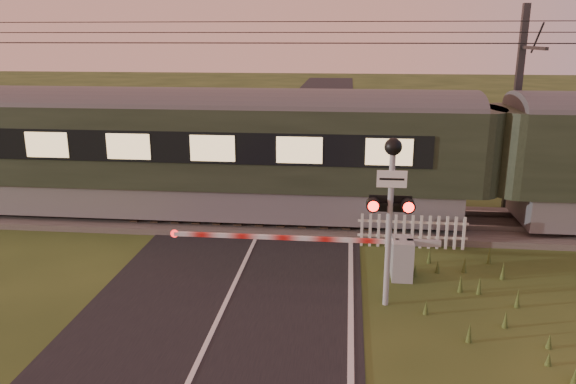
# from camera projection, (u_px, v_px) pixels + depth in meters

# --- Properties ---
(ground) EXTENTS (160.00, 160.00, 0.00)m
(ground) POSITION_uv_depth(u_px,v_px,m) (218.00, 319.00, 11.71)
(ground) COLOR #293D17
(ground) RESTS_ON ground
(road) EXTENTS (6.00, 140.00, 0.03)m
(road) POSITION_uv_depth(u_px,v_px,m) (217.00, 324.00, 11.48)
(road) COLOR black
(road) RESTS_ON ground
(track_bed) EXTENTS (140.00, 3.40, 0.39)m
(track_bed) POSITION_uv_depth(u_px,v_px,m) (264.00, 219.00, 17.91)
(track_bed) COLOR #47423D
(track_bed) RESTS_ON ground
(overhead_wires) EXTENTS (120.00, 0.62, 0.62)m
(overhead_wires) POSITION_uv_depth(u_px,v_px,m) (262.00, 35.00, 16.39)
(overhead_wires) COLOR black
(overhead_wires) RESTS_ON ground
(train) EXTENTS (41.36, 2.85, 3.85)m
(train) POSITION_uv_depth(u_px,v_px,m) (492.00, 158.00, 16.63)
(train) COLOR slate
(train) RESTS_ON ground
(boom_gate) EXTENTS (6.65, 0.76, 1.01)m
(boom_gate) POSITION_uv_depth(u_px,v_px,m) (388.00, 255.00, 13.63)
(boom_gate) COLOR gray
(boom_gate) RESTS_ON ground
(crossing_signal) EXTENTS (0.94, 0.37, 3.71)m
(crossing_signal) POSITION_uv_depth(u_px,v_px,m) (391.00, 193.00, 11.66)
(crossing_signal) COLOR gray
(crossing_signal) RESTS_ON ground
(picket_fence) EXTENTS (3.01, 0.08, 0.95)m
(picket_fence) POSITION_uv_depth(u_px,v_px,m) (412.00, 231.00, 15.53)
(picket_fence) COLOR silver
(picket_fence) RESTS_ON ground
(catenary_mast) EXTENTS (0.21, 2.46, 6.69)m
(catenary_mast) POSITION_uv_depth(u_px,v_px,m) (517.00, 106.00, 18.29)
(catenary_mast) COLOR #2D2D30
(catenary_mast) RESTS_ON ground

